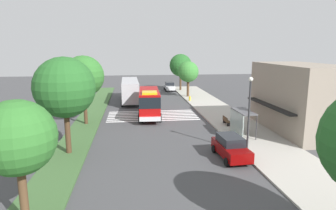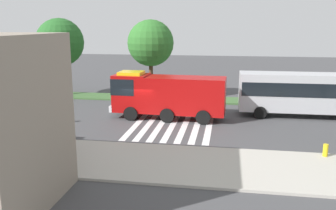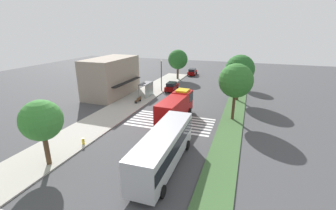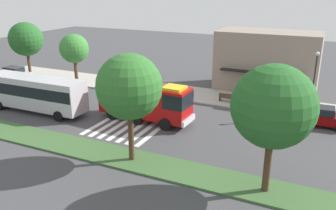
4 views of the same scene
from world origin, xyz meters
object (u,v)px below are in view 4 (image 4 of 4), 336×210
object	(u,v)px
fire_truck	(148,101)
fire_hydrant	(102,84)
parked_car_west	(15,74)
median_tree_far_west	(129,87)
transit_bus	(35,91)
bus_stop_shelter	(265,90)
sidewalk_tree_far_west	(26,39)
parked_car_mid	(321,116)
median_tree_west	(273,107)
bench_near_shelter	(226,97)
sidewalk_tree_west	(74,49)
street_lamp	(314,79)

from	to	relation	value
fire_truck	fire_hydrant	xyz separation A→B (m)	(-10.41, 7.27, -1.50)
parked_car_west	fire_hydrant	world-z (taller)	parked_car_west
fire_truck	median_tree_far_west	bearing A→B (deg)	-67.82
transit_bus	fire_hydrant	world-z (taller)	transit_bus
fire_hydrant	fire_truck	bearing A→B (deg)	-34.90
fire_truck	parked_car_west	distance (m)	23.75
bus_stop_shelter	transit_bus	bearing A→B (deg)	-152.15
median_tree_far_west	sidewalk_tree_far_west	bearing A→B (deg)	149.10
parked_car_mid	median_tree_west	world-z (taller)	median_tree_west
parked_car_mid	bus_stop_shelter	distance (m)	6.25
parked_car_mid	transit_bus	bearing A→B (deg)	-165.72
parked_car_west	parked_car_mid	size ratio (longest dim) A/B	0.95
median_tree_far_west	fire_hydrant	xyz separation A→B (m)	(-13.07, 14.66, -5.05)
transit_bus	fire_hydrant	xyz separation A→B (m)	(0.93, 9.68, -1.60)
fire_truck	transit_bus	world-z (taller)	fire_truck
median_tree_far_west	median_tree_west	distance (m)	9.45
bench_near_shelter	sidewalk_tree_far_west	size ratio (longest dim) A/B	0.22
transit_bus	sidewalk_tree_west	size ratio (longest dim) A/B	1.77
bench_near_shelter	median_tree_west	size ratio (longest dim) A/B	0.20
bench_near_shelter	fire_hydrant	distance (m)	15.51
sidewalk_tree_west	median_tree_far_west	bearing A→B (deg)	-41.25
street_lamp	sidewalk_tree_west	size ratio (longest dim) A/B	1.00
median_tree_far_west	median_tree_west	size ratio (longest dim) A/B	0.98
bus_stop_shelter	median_tree_west	bearing A→B (deg)	-79.07
fire_truck	sidewalk_tree_west	world-z (taller)	sidewalk_tree_west
sidewalk_tree_far_west	fire_hydrant	world-z (taller)	sidewalk_tree_far_west
fire_truck	fire_hydrant	size ratio (longest dim) A/B	12.99
parked_car_west	median_tree_far_west	xyz separation A→B (m)	(25.72, -12.96, 4.65)
transit_bus	parked_car_mid	bearing A→B (deg)	-163.75
transit_bus	street_lamp	size ratio (longest dim) A/B	1.77
sidewalk_tree_west	bench_near_shelter	bearing A→B (deg)	1.70
fire_truck	fire_hydrant	distance (m)	12.79
median_tree_west	sidewalk_tree_far_west	bearing A→B (deg)	156.44
bench_near_shelter	sidewalk_tree_west	distance (m)	20.07
parked_car_west	parked_car_mid	bearing A→B (deg)	-0.40
sidewalk_tree_west	median_tree_far_west	distance (m)	23.01
parked_car_west	sidewalk_tree_west	xyz separation A→B (m)	(8.43, 2.20, 3.58)
parked_car_mid	bus_stop_shelter	world-z (taller)	bus_stop_shelter
fire_truck	street_lamp	size ratio (longest dim) A/B	1.46
fire_truck	median_tree_far_west	size ratio (longest dim) A/B	1.18
parked_car_west	street_lamp	world-z (taller)	street_lamp
parked_car_west	median_tree_west	bearing A→B (deg)	-20.62
bench_near_shelter	transit_bus	bearing A→B (deg)	-146.73
parked_car_west	sidewalk_tree_west	distance (m)	9.42
parked_car_mid	bench_near_shelter	xyz separation A→B (m)	(-9.50, 2.79, -0.33)
bench_near_shelter	sidewalk_tree_west	size ratio (longest dim) A/B	0.26
sidewalk_tree_far_west	parked_car_mid	bearing A→B (deg)	-3.39
street_lamp	sidewalk_tree_west	distance (m)	28.16
transit_bus	sidewalk_tree_far_west	xyz separation A→B (m)	(-11.33, 10.18, 3.07)
fire_truck	parked_car_west	world-z (taller)	fire_truck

